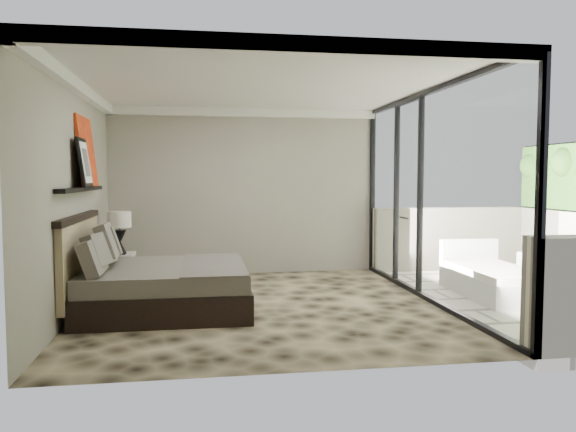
{
  "coord_description": "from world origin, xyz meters",
  "views": [
    {
      "loc": [
        -0.75,
        -7.05,
        1.65
      ],
      "look_at": [
        0.42,
        0.4,
        1.12
      ],
      "focal_mm": 35.0,
      "sensor_mm": 36.0,
      "label": 1
    }
  ],
  "objects": [
    {
      "name": "framed_print",
      "position": [
        -2.14,
        0.1,
        1.82
      ],
      "size": [
        0.11,
        0.5,
        0.6
      ],
      "primitive_type": "cube",
      "rotation": [
        0.0,
        -0.14,
        0.0
      ],
      "color": "black",
      "rests_on": "picture_ledge"
    },
    {
      "name": "bed",
      "position": [
        -1.29,
        -0.03,
        0.34
      ],
      "size": [
        2.06,
        2.0,
        1.14
      ],
      "color": "black",
      "rests_on": "floor"
    },
    {
      "name": "nightstand",
      "position": [
        -1.97,
        1.47,
        0.24
      ],
      "size": [
        0.51,
        0.51,
        0.48
      ],
      "primitive_type": "cube",
      "rotation": [
        0.0,
        0.0,
        -0.06
      ],
      "color": "black",
      "rests_on": "floor"
    },
    {
      "name": "abstract_canvas",
      "position": [
        -2.19,
        0.53,
        1.97
      ],
      "size": [
        0.13,
        0.9,
        0.9
      ],
      "primitive_type": "cube",
      "rotation": [
        0.0,
        -0.1,
        0.0
      ],
      "color": "#BD3D10",
      "rests_on": "picture_ledge"
    },
    {
      "name": "floor",
      "position": [
        0.0,
        0.0,
        0.0
      ],
      "size": [
        5.0,
        5.0,
        0.0
      ],
      "primitive_type": "plane",
      "color": "black",
      "rests_on": "ground"
    },
    {
      "name": "table_lamp",
      "position": [
        -1.93,
        1.44,
        0.92
      ],
      "size": [
        0.34,
        0.34,
        0.62
      ],
      "color": "black",
      "rests_on": "nightstand"
    },
    {
      "name": "back_wall",
      "position": [
        0.0,
        2.49,
        1.4
      ],
      "size": [
        4.5,
        0.02,
        2.8
      ],
      "primitive_type": "cube",
      "color": "gray",
      "rests_on": "floor"
    },
    {
      "name": "left_wall",
      "position": [
        -2.24,
        0.0,
        1.4
      ],
      "size": [
        0.02,
        5.0,
        2.8
      ],
      "primitive_type": "cube",
      "color": "gray",
      "rests_on": "floor"
    },
    {
      "name": "lounger",
      "position": [
        3.28,
        0.15,
        0.22
      ],
      "size": [
        0.94,
        1.81,
        0.7
      ],
      "rotation": [
        0.0,
        0.0,
        -0.03
      ],
      "color": "silver",
      "rests_on": "terrace_slab"
    },
    {
      "name": "ottoman",
      "position": [
        4.45,
        0.9,
        0.23
      ],
      "size": [
        0.46,
        0.46,
        0.46
      ],
      "primitive_type": "cube",
      "rotation": [
        0.0,
        0.0,
        0.0
      ],
      "color": "white",
      "rests_on": "terrace_slab"
    },
    {
      "name": "terrace_slab",
      "position": [
        3.75,
        0.0,
        -0.06
      ],
      "size": [
        3.0,
        5.0,
        0.12
      ],
      "primitive_type": "cube",
      "color": "beige",
      "rests_on": "ground"
    },
    {
      "name": "glass_wall",
      "position": [
        2.25,
        0.0,
        1.4
      ],
      "size": [
        0.08,
        5.0,
        2.8
      ],
      "primitive_type": "cube",
      "color": "white",
      "rests_on": "floor"
    },
    {
      "name": "picture_ledge",
      "position": [
        -2.18,
        0.1,
        1.5
      ],
      "size": [
        0.12,
        2.2,
        0.05
      ],
      "primitive_type": "cube",
      "color": "black",
      "rests_on": "left_wall"
    },
    {
      "name": "ceiling",
      "position": [
        0.0,
        0.0,
        2.79
      ],
      "size": [
        4.5,
        5.0,
        0.02
      ],
      "primitive_type": "cube",
      "color": "silver",
      "rests_on": "back_wall"
    }
  ]
}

